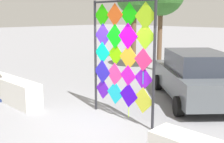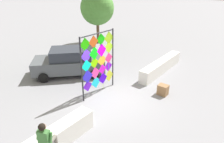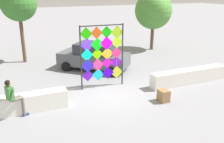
{
  "view_description": "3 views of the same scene",
  "coord_description": "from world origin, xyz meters",
  "px_view_note": "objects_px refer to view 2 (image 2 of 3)",
  "views": [
    {
      "loc": [
        5.03,
        -4.41,
        2.79
      ],
      "look_at": [
        -0.08,
        0.79,
        1.34
      ],
      "focal_mm": 45.48,
      "sensor_mm": 36.0,
      "label": 1
    },
    {
      "loc": [
        -6.79,
        -5.23,
        5.42
      ],
      "look_at": [
        0.6,
        0.63,
        1.12
      ],
      "focal_mm": 32.39,
      "sensor_mm": 36.0,
      "label": 2
    },
    {
      "loc": [
        -4.21,
        -10.08,
        4.83
      ],
      "look_at": [
        0.17,
        0.14,
        1.09
      ],
      "focal_mm": 39.71,
      "sensor_mm": 36.0,
      "label": 3
    }
  ],
  "objects_px": {
    "kite_display_rack": "(98,60)",
    "cardboard_box_large": "(163,90)",
    "parked_car": "(70,62)",
    "seated_vendor": "(47,138)",
    "tree_broadleaf": "(97,7)"
  },
  "relations": [
    {
      "from": "kite_display_rack",
      "to": "seated_vendor",
      "type": "distance_m",
      "value": 4.7
    },
    {
      "from": "kite_display_rack",
      "to": "tree_broadleaf",
      "type": "bearing_deg",
      "value": 42.6
    },
    {
      "from": "seated_vendor",
      "to": "tree_broadleaf",
      "type": "height_order",
      "value": "tree_broadleaf"
    },
    {
      "from": "parked_car",
      "to": "cardboard_box_large",
      "type": "relative_size",
      "value": 8.0
    },
    {
      "from": "seated_vendor",
      "to": "parked_car",
      "type": "relative_size",
      "value": 0.37
    },
    {
      "from": "parked_car",
      "to": "seated_vendor",
      "type": "bearing_deg",
      "value": -136.45
    },
    {
      "from": "kite_display_rack",
      "to": "seated_vendor",
      "type": "xyz_separation_m",
      "value": [
        -4.29,
        -1.71,
        -0.83
      ]
    },
    {
      "from": "kite_display_rack",
      "to": "cardboard_box_large",
      "type": "height_order",
      "value": "kite_display_rack"
    },
    {
      "from": "kite_display_rack",
      "to": "parked_car",
      "type": "distance_m",
      "value": 3.14
    },
    {
      "from": "parked_car",
      "to": "tree_broadleaf",
      "type": "xyz_separation_m",
      "value": [
        6.02,
        3.14,
        2.4
      ]
    },
    {
      "from": "seated_vendor",
      "to": "tree_broadleaf",
      "type": "relative_size",
      "value": 0.35
    },
    {
      "from": "kite_display_rack",
      "to": "parked_car",
      "type": "bearing_deg",
      "value": 78.68
    },
    {
      "from": "parked_car",
      "to": "kite_display_rack",
      "type": "bearing_deg",
      "value": -101.32
    },
    {
      "from": "cardboard_box_large",
      "to": "kite_display_rack",
      "type": "bearing_deg",
      "value": 124.63
    },
    {
      "from": "tree_broadleaf",
      "to": "seated_vendor",
      "type": "bearing_deg",
      "value": -144.47
    }
  ]
}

